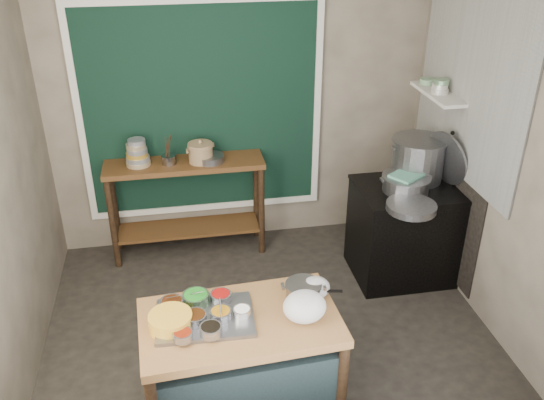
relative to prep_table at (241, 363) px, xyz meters
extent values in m
cube|color=#302B24|center=(0.31, 0.75, -0.39)|extent=(3.50, 3.00, 0.02)
cube|color=gray|center=(0.31, 2.26, 1.02)|extent=(3.50, 0.02, 2.80)
cube|color=gray|center=(-1.45, 0.75, 1.02)|extent=(0.02, 3.00, 2.80)
cube|color=gray|center=(2.07, 0.75, 1.02)|extent=(0.02, 3.00, 2.80)
cube|color=black|center=(-0.04, 2.22, 0.98)|extent=(2.10, 0.02, 1.90)
cube|color=#B2B2AA|center=(2.04, 1.30, 1.48)|extent=(0.02, 1.70, 1.70)
cube|color=black|center=(2.05, 1.40, 0.32)|extent=(0.01, 1.30, 1.30)
cube|color=beige|center=(1.94, 1.60, 1.23)|extent=(0.22, 0.70, 0.03)
cube|color=olive|center=(0.00, 0.00, 0.00)|extent=(1.29, 0.79, 0.75)
cube|color=#503116|center=(-0.24, 2.03, 0.10)|extent=(1.45, 0.40, 0.95)
cube|color=black|center=(1.66, 1.30, 0.05)|extent=(0.90, 0.68, 0.85)
cube|color=black|center=(1.66, 1.30, 0.49)|extent=(0.92, 0.69, 0.03)
cube|color=gray|center=(-0.22, 0.03, 0.39)|extent=(0.62, 0.45, 0.03)
cylinder|color=gray|center=(-0.10, 0.17, 0.43)|extent=(0.14, 0.14, 0.06)
cylinder|color=silver|center=(0.01, 0.00, 0.43)|extent=(0.11, 0.11, 0.05)
cylinder|color=gray|center=(-0.26, 0.17, 0.44)|extent=(0.17, 0.17, 0.07)
cylinder|color=gray|center=(-0.12, 0.00, 0.43)|extent=(0.14, 0.14, 0.06)
cylinder|color=gray|center=(-0.28, -0.01, 0.43)|extent=(0.15, 0.15, 0.06)
cylinder|color=gray|center=(-0.36, -0.15, 0.43)|extent=(0.12, 0.12, 0.05)
cylinder|color=gray|center=(-0.19, -0.14, 0.43)|extent=(0.14, 0.14, 0.06)
cylinder|color=gray|center=(-0.43, 0.00, 0.43)|extent=(0.16, 0.16, 0.06)
cylinder|color=gray|center=(-0.41, 0.15, 0.43)|extent=(0.15, 0.15, 0.06)
cylinder|color=gold|center=(-0.43, -0.01, 0.43)|extent=(0.27, 0.27, 0.10)
ellipsoid|color=white|center=(0.39, -0.08, 0.48)|extent=(0.32, 0.29, 0.20)
ellipsoid|color=white|center=(0.51, 0.13, 0.45)|extent=(0.23, 0.20, 0.15)
cylinder|color=tan|center=(-0.65, 2.04, 0.60)|extent=(0.22, 0.22, 0.04)
cylinder|color=gray|center=(-0.65, 2.04, 0.64)|extent=(0.21, 0.21, 0.04)
cylinder|color=gold|center=(-0.65, 2.04, 0.68)|extent=(0.19, 0.19, 0.04)
cylinder|color=gray|center=(-0.65, 2.04, 0.72)|extent=(0.18, 0.18, 0.04)
cylinder|color=tan|center=(-0.65, 2.04, 0.76)|extent=(0.17, 0.17, 0.04)
cylinder|color=gray|center=(-0.65, 2.04, 0.80)|extent=(0.16, 0.16, 0.04)
cylinder|color=gray|center=(-0.38, 2.01, 0.62)|extent=(0.15, 0.15, 0.08)
cylinder|color=gray|center=(0.00, 1.99, 0.61)|extent=(0.27, 0.27, 0.06)
cylinder|color=gray|center=(1.96, 1.33, 0.74)|extent=(0.25, 0.50, 0.48)
cube|color=#529187|center=(1.58, 1.25, 0.65)|extent=(0.34, 0.32, 0.02)
cylinder|color=gray|center=(1.50, 0.92, 0.53)|extent=(0.47, 0.47, 0.05)
cylinder|color=silver|center=(1.94, 1.58, 1.26)|extent=(0.14, 0.14, 0.04)
cylinder|color=silver|center=(1.94, 1.58, 1.30)|extent=(0.13, 0.13, 0.04)
cylinder|color=gray|center=(1.94, 1.58, 1.34)|extent=(0.12, 0.12, 0.04)
cylinder|color=gray|center=(1.94, 1.84, 1.26)|extent=(0.14, 0.14, 0.05)
camera|label=1|loc=(-0.31, -2.82, 2.72)|focal=38.00mm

